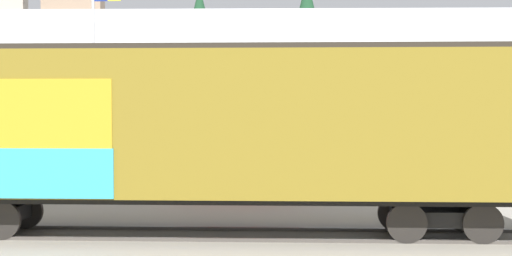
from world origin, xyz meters
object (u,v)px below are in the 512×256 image
object	(u,v)px
freight_car	(205,126)
parked_car_red	(238,171)
flagpole	(97,61)
parked_car_silver	(90,173)

from	to	relation	value
freight_car	parked_car_red	xyz separation A→B (m)	(0.46, 6.75, -1.73)
freight_car	flagpole	bearing A→B (deg)	116.05
freight_car	parked_car_red	size ratio (longest dim) A/B	3.87
freight_car	flagpole	xyz separation A→B (m)	(-5.50, 11.25, 2.33)
parked_car_red	freight_car	bearing A→B (deg)	-93.87
parked_car_silver	freight_car	bearing A→B (deg)	-54.98
freight_car	flagpole	world-z (taller)	flagpole
flagpole	parked_car_red	size ratio (longest dim) A/B	1.93
flagpole	parked_car_red	bearing A→B (deg)	-37.05
freight_car	parked_car_silver	distance (m)	8.11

